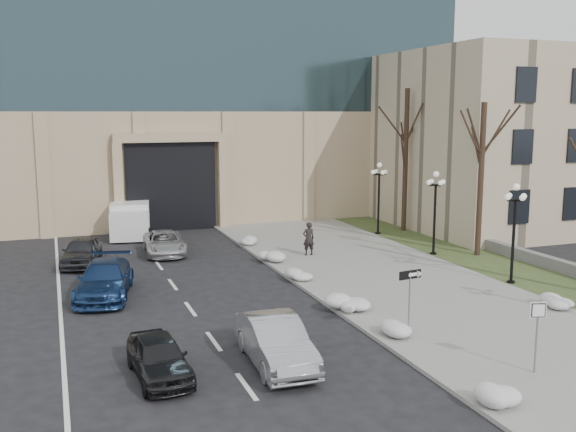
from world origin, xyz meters
name	(u,v)px	position (x,y,z in m)	size (l,w,h in m)	color
sidewalk	(404,285)	(3.50, 14.00, 0.06)	(9.00, 40.00, 0.12)	gray
curb	(314,294)	(-1.00, 14.00, 0.07)	(0.30, 40.00, 0.14)	gray
grass_strip	(519,273)	(10.00, 14.00, 0.05)	(4.00, 40.00, 0.10)	#324120
stone_wall	(524,256)	(12.00, 16.00, 0.35)	(0.50, 30.00, 0.70)	slate
classical_building	(527,139)	(22.00, 27.98, 6.00)	(22.00, 18.12, 12.00)	tan
car_a	(159,357)	(-8.78, 7.56, 0.65)	(1.53, 3.79, 1.29)	black
car_b	(275,341)	(-5.14, 7.31, 0.76)	(1.62, 4.64, 1.53)	#93959A
car_c	(105,280)	(-9.61, 17.05, 0.77)	(2.15, 5.29, 1.53)	navy
car_d	(164,243)	(-5.74, 24.70, 0.65)	(2.15, 4.66, 1.29)	silver
car_e	(81,251)	(-10.28, 23.60, 0.74)	(1.74, 4.31, 1.47)	#2F3035
pedestrian	(309,239)	(1.62, 21.13, 1.05)	(0.68, 0.45, 1.86)	black
box_truck	(131,218)	(-6.77, 31.73, 1.06)	(3.37, 7.19, 2.20)	silver
one_way_sign	(414,282)	(0.08, 7.66, 2.12)	(0.96, 0.27, 2.56)	slate
keep_sign	(538,322)	(1.96, 3.68, 1.72)	(0.49, 0.19, 2.34)	slate
snow_clump_b	(490,394)	(-0.51, 2.59, 0.30)	(1.10, 1.60, 0.36)	silver
snow_clump_c	(396,336)	(-0.64, 7.53, 0.30)	(1.10, 1.60, 0.36)	silver
snow_clump_d	(348,305)	(-0.59, 11.44, 0.30)	(1.10, 1.60, 0.36)	silver
snow_clump_e	(303,276)	(-0.62, 16.37, 0.30)	(1.10, 1.60, 0.36)	silver
snow_clump_f	(268,257)	(-0.85, 20.77, 0.30)	(1.10, 1.60, 0.36)	silver
snow_clump_g	(245,241)	(-0.82, 25.31, 0.30)	(1.10, 1.60, 0.36)	silver
snow_clump_i	(553,302)	(7.41, 8.83, 0.30)	(1.10, 1.60, 0.36)	silver
lamppost_b	(514,220)	(8.30, 12.50, 3.07)	(1.18, 1.18, 4.76)	black
lamppost_c	(435,202)	(8.30, 19.00, 3.07)	(1.18, 1.18, 4.76)	black
lamppost_d	(379,189)	(8.30, 25.50, 3.07)	(1.18, 1.18, 4.76)	black
tree_mid	(482,158)	(10.50, 18.00, 5.50)	(3.20, 3.20, 8.50)	black
tree_far	(406,140)	(10.50, 26.00, 6.15)	(3.20, 3.20, 9.50)	black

